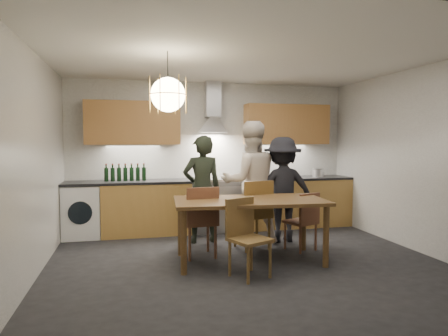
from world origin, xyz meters
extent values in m
plane|color=black|center=(0.00, 0.00, 0.00)|extent=(5.00, 5.00, 0.00)
cube|color=silver|center=(0.00, 2.25, 1.30)|extent=(5.00, 0.02, 2.60)
cube|color=silver|center=(0.00, -2.25, 1.30)|extent=(5.00, 0.02, 2.60)
cube|color=silver|center=(-2.50, 0.00, 1.30)|extent=(0.02, 4.50, 2.60)
cube|color=silver|center=(2.50, 0.00, 1.30)|extent=(0.02, 4.50, 2.60)
cube|color=white|center=(0.00, 0.00, 2.60)|extent=(5.00, 4.50, 0.02)
cube|color=tan|center=(-1.18, 1.95, 0.43)|extent=(1.45, 0.60, 0.86)
cube|color=tan|center=(1.48, 1.95, 0.43)|extent=(2.05, 0.60, 0.86)
cube|color=white|center=(-2.20, 1.95, 0.42)|extent=(0.58, 0.58, 0.85)
cube|color=black|center=(-1.48, 1.95, 0.88)|extent=(2.05, 0.62, 0.04)
cube|color=black|center=(1.48, 1.95, 0.88)|extent=(2.05, 0.62, 0.04)
cube|color=silver|center=(0.00, 1.95, 0.40)|extent=(0.90, 0.60, 0.80)
cube|color=black|center=(0.00, 1.66, 0.38)|extent=(0.78, 0.02, 0.42)
cube|color=slate|center=(0.00, 1.95, 0.84)|extent=(0.90, 0.60, 0.08)
cube|color=silver|center=(0.00, 1.69, 0.90)|extent=(0.90, 0.08, 0.04)
cube|color=#B98347|center=(-1.38, 2.08, 1.86)|extent=(1.55, 0.35, 0.72)
cube|color=#B98347|center=(1.38, 2.08, 1.86)|extent=(1.55, 0.35, 0.72)
cube|color=silver|center=(0.00, 2.12, 2.29)|extent=(0.26, 0.22, 0.62)
cylinder|color=black|center=(-1.00, -0.10, 2.35)|extent=(0.01, 0.01, 0.50)
sphere|color=#FFE0A5|center=(-1.00, -0.10, 2.10)|extent=(0.40, 0.40, 0.40)
torus|color=gold|center=(-1.00, -0.10, 2.10)|extent=(0.43, 0.43, 0.01)
cube|color=brown|center=(0.06, 0.09, 0.79)|extent=(1.99, 1.11, 0.04)
cylinder|color=brown|center=(-0.85, -0.24, 0.38)|extent=(0.07, 0.07, 0.77)
cylinder|color=brown|center=(-0.78, 0.55, 0.38)|extent=(0.07, 0.07, 0.77)
cylinder|color=brown|center=(0.90, -0.38, 0.38)|extent=(0.07, 0.07, 0.77)
cylinder|color=brown|center=(0.96, 0.41, 0.38)|extent=(0.07, 0.07, 0.77)
cube|color=brown|center=(-0.54, 0.46, 0.47)|extent=(0.47, 0.47, 0.04)
cube|color=brown|center=(-0.52, 0.26, 0.72)|extent=(0.44, 0.08, 0.48)
cylinder|color=brown|center=(-0.38, 0.65, 0.22)|extent=(0.04, 0.04, 0.44)
cylinder|color=brown|center=(-0.35, 0.30, 0.22)|extent=(0.04, 0.04, 0.44)
cylinder|color=brown|center=(-0.73, 0.62, 0.22)|extent=(0.04, 0.04, 0.44)
cylinder|color=brown|center=(-0.70, 0.27, 0.22)|extent=(0.04, 0.04, 0.44)
cube|color=brown|center=(0.28, 0.68, 0.48)|extent=(0.53, 0.53, 0.04)
cube|color=brown|center=(0.31, 0.48, 0.75)|extent=(0.45, 0.13, 0.50)
cylinder|color=brown|center=(0.42, 0.89, 0.23)|extent=(0.04, 0.04, 0.46)
cylinder|color=brown|center=(0.49, 0.53, 0.23)|extent=(0.04, 0.04, 0.46)
cylinder|color=brown|center=(0.06, 0.83, 0.23)|extent=(0.04, 0.04, 0.46)
cylinder|color=brown|center=(0.13, 0.47, 0.23)|extent=(0.04, 0.04, 0.46)
cube|color=brown|center=(0.92, 0.43, 0.40)|extent=(0.49, 0.49, 0.04)
cube|color=brown|center=(0.99, 0.27, 0.63)|extent=(0.36, 0.17, 0.41)
cylinder|color=brown|center=(1.01, 0.63, 0.19)|extent=(0.03, 0.03, 0.39)
cylinder|color=brown|center=(1.12, 0.35, 0.19)|extent=(0.03, 0.03, 0.39)
cylinder|color=brown|center=(0.73, 0.52, 0.19)|extent=(0.03, 0.03, 0.39)
cylinder|color=brown|center=(0.84, 0.23, 0.19)|extent=(0.03, 0.03, 0.39)
cube|color=brown|center=(-0.12, -0.50, 0.43)|extent=(0.53, 0.53, 0.04)
cube|color=brown|center=(-0.19, -0.33, 0.68)|extent=(0.39, 0.20, 0.44)
cylinder|color=brown|center=(-0.21, -0.71, 0.21)|extent=(0.03, 0.03, 0.42)
cylinder|color=brown|center=(-0.34, -0.41, 0.21)|extent=(0.03, 0.03, 0.42)
cylinder|color=brown|center=(0.09, -0.58, 0.21)|extent=(0.03, 0.03, 0.42)
cylinder|color=brown|center=(-0.04, -0.28, 0.21)|extent=(0.03, 0.03, 0.42)
imported|color=black|center=(-0.37, 1.19, 0.82)|extent=(0.63, 0.44, 1.65)
imported|color=beige|center=(0.36, 1.04, 0.93)|extent=(0.93, 0.73, 1.86)
imported|color=black|center=(0.86, 0.98, 0.81)|extent=(1.09, 0.67, 1.62)
imported|color=silver|center=(1.13, 1.86, 0.94)|extent=(0.32, 0.32, 0.07)
cylinder|color=silver|center=(1.95, 1.95, 0.97)|extent=(0.26, 0.26, 0.14)
camera|label=1|loc=(-1.46, -4.80, 1.57)|focal=32.00mm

